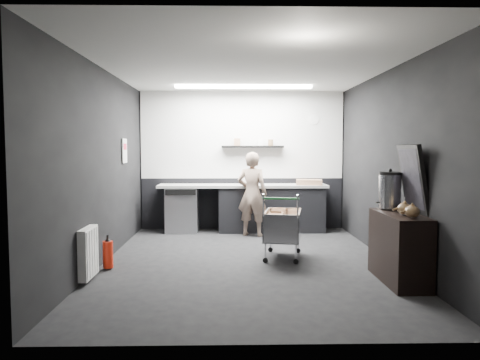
{
  "coord_description": "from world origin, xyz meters",
  "views": [
    {
      "loc": [
        -0.25,
        -6.45,
        1.61
      ],
      "look_at": [
        -0.09,
        0.4,
        1.13
      ],
      "focal_mm": 35.0,
      "sensor_mm": 36.0,
      "label": 1
    }
  ],
  "objects": [
    {
      "name": "floor",
      "position": [
        0.0,
        0.0,
        0.0
      ],
      "size": [
        5.5,
        5.5,
        0.0
      ],
      "primitive_type": "plane",
      "color": "black",
      "rests_on": "ground"
    },
    {
      "name": "ceiling",
      "position": [
        0.0,
        0.0,
        2.7
      ],
      "size": [
        5.5,
        5.5,
        0.0
      ],
      "primitive_type": "plane",
      "rotation": [
        3.14,
        0.0,
        0.0
      ],
      "color": "silver",
      "rests_on": "wall_back"
    },
    {
      "name": "wall_back",
      "position": [
        0.0,
        2.75,
        1.35
      ],
      "size": [
        5.5,
        0.0,
        5.5
      ],
      "primitive_type": "plane",
      "rotation": [
        1.57,
        0.0,
        0.0
      ],
      "color": "black",
      "rests_on": "floor"
    },
    {
      "name": "wall_front",
      "position": [
        0.0,
        -2.75,
        1.35
      ],
      "size": [
        5.5,
        0.0,
        5.5
      ],
      "primitive_type": "plane",
      "rotation": [
        -1.57,
        0.0,
        0.0
      ],
      "color": "black",
      "rests_on": "floor"
    },
    {
      "name": "wall_left",
      "position": [
        -2.0,
        0.0,
        1.35
      ],
      "size": [
        0.0,
        5.5,
        5.5
      ],
      "primitive_type": "plane",
      "rotation": [
        1.57,
        0.0,
        1.57
      ],
      "color": "black",
      "rests_on": "floor"
    },
    {
      "name": "wall_right",
      "position": [
        2.0,
        0.0,
        1.35
      ],
      "size": [
        0.0,
        5.5,
        5.5
      ],
      "primitive_type": "plane",
      "rotation": [
        1.57,
        0.0,
        -1.57
      ],
      "color": "black",
      "rests_on": "floor"
    },
    {
      "name": "kitchen_wall_panel",
      "position": [
        0.0,
        2.73,
        1.85
      ],
      "size": [
        3.95,
        0.02,
        1.7
      ],
      "primitive_type": "cube",
      "color": "silver",
      "rests_on": "wall_back"
    },
    {
      "name": "dado_panel",
      "position": [
        0.0,
        2.73,
        0.5
      ],
      "size": [
        3.95,
        0.02,
        1.0
      ],
      "primitive_type": "cube",
      "color": "black",
      "rests_on": "wall_back"
    },
    {
      "name": "floating_shelf",
      "position": [
        0.2,
        2.62,
        1.62
      ],
      "size": [
        1.2,
        0.22,
        0.04
      ],
      "primitive_type": "cube",
      "color": "black",
      "rests_on": "wall_back"
    },
    {
      "name": "wall_clock",
      "position": [
        1.4,
        2.72,
        2.15
      ],
      "size": [
        0.2,
        0.03,
        0.2
      ],
      "primitive_type": "cylinder",
      "rotation": [
        1.57,
        0.0,
        0.0
      ],
      "color": "white",
      "rests_on": "wall_back"
    },
    {
      "name": "poster",
      "position": [
        -1.98,
        1.3,
        1.55
      ],
      "size": [
        0.02,
        0.3,
        0.4
      ],
      "primitive_type": "cube",
      "color": "silver",
      "rests_on": "wall_left"
    },
    {
      "name": "poster_red_band",
      "position": [
        -1.98,
        1.3,
        1.62
      ],
      "size": [
        0.02,
        0.22,
        0.1
      ],
      "primitive_type": "cube",
      "color": "red",
      "rests_on": "poster"
    },
    {
      "name": "radiator",
      "position": [
        -1.94,
        -0.9,
        0.35
      ],
      "size": [
        0.1,
        0.5,
        0.6
      ],
      "primitive_type": "cube",
      "color": "white",
      "rests_on": "wall_left"
    },
    {
      "name": "ceiling_strip",
      "position": [
        0.0,
        1.85,
        2.67
      ],
      "size": [
        2.4,
        0.2,
        0.04
      ],
      "primitive_type": "cube",
      "color": "white",
      "rests_on": "ceiling"
    },
    {
      "name": "prep_counter",
      "position": [
        0.14,
        2.42,
        0.46
      ],
      "size": [
        3.2,
        0.61,
        0.9
      ],
      "color": "black",
      "rests_on": "floor"
    },
    {
      "name": "person",
      "position": [
        0.16,
        1.97,
        0.76
      ],
      "size": [
        0.65,
        0.53,
        1.53
      ],
      "primitive_type": "imported",
      "rotation": [
        0.0,
        0.0,
        2.8
      ],
      "color": "#BFAC98",
      "rests_on": "floor"
    },
    {
      "name": "shopping_cart",
      "position": [
        0.52,
        0.26,
        0.44
      ],
      "size": [
        0.65,
        0.94,
        0.93
      ],
      "color": "silver",
      "rests_on": "floor"
    },
    {
      "name": "sideboard",
      "position": [
        1.79,
        -0.97,
        0.53
      ],
      "size": [
        0.47,
        1.1,
        1.65
      ],
      "color": "black",
      "rests_on": "floor"
    },
    {
      "name": "fire_extinguisher",
      "position": [
        -1.85,
        -0.35,
        0.21
      ],
      "size": [
        0.13,
        0.13,
        0.44
      ],
      "color": "red",
      "rests_on": "floor"
    },
    {
      "name": "cardboard_box",
      "position": [
        1.26,
        2.37,
        0.95
      ],
      "size": [
        0.53,
        0.44,
        0.1
      ],
      "primitive_type": "cube",
      "rotation": [
        0.0,
        0.0,
        -0.15
      ],
      "color": "#9C7253",
      "rests_on": "prep_counter"
    },
    {
      "name": "pink_tub",
      "position": [
        0.17,
        2.42,
        1.0
      ],
      "size": [
        0.21,
        0.21,
        0.21
      ],
      "primitive_type": "cylinder",
      "color": "beige",
      "rests_on": "prep_counter"
    },
    {
      "name": "white_container",
      "position": [
        0.04,
        2.37,
        0.98
      ],
      "size": [
        0.21,
        0.18,
        0.16
      ],
      "primitive_type": "cube",
      "rotation": [
        0.0,
        0.0,
        0.24
      ],
      "color": "white",
      "rests_on": "prep_counter"
    }
  ]
}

